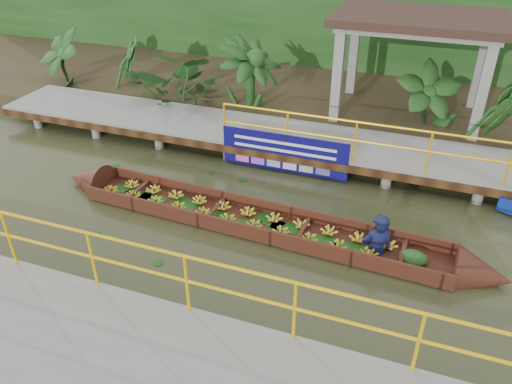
% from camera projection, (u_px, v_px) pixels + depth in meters
% --- Properties ---
extents(ground, '(80.00, 80.00, 0.00)m').
position_uv_depth(ground, '(223.00, 223.00, 10.40)').
color(ground, '#303219').
rests_on(ground, ground).
extents(land_strip, '(30.00, 8.00, 0.45)m').
position_uv_depth(land_strip, '(313.00, 94.00, 16.30)').
color(land_strip, '#35281A').
rests_on(land_strip, ground).
extents(far_dock, '(16.00, 2.06, 1.66)m').
position_uv_depth(far_dock, '(275.00, 137.00, 12.90)').
color(far_dock, gray).
rests_on(far_dock, ground).
extents(pavilion, '(4.40, 3.00, 3.00)m').
position_uv_depth(pavilion, '(418.00, 29.00, 13.12)').
color(pavilion, gray).
rests_on(pavilion, ground).
extents(foliage_backdrop, '(30.00, 0.80, 4.00)m').
position_uv_depth(foliage_backdrop, '(334.00, 22.00, 17.38)').
color(foliage_backdrop, '#143D13').
rests_on(foliage_backdrop, ground).
extents(vendor_boat, '(9.64, 1.42, 2.10)m').
position_uv_depth(vendor_boat, '(272.00, 221.00, 10.06)').
color(vendor_boat, '#3D1910').
rests_on(vendor_boat, ground).
extents(blue_banner, '(3.12, 0.04, 0.97)m').
position_uv_depth(blue_banner, '(284.00, 153.00, 11.94)').
color(blue_banner, '#0E0B5C').
rests_on(blue_banner, ground).
extents(tropical_plants, '(14.52, 1.52, 1.90)m').
position_uv_depth(tropical_plants, '(240.00, 74.00, 14.41)').
color(tropical_plants, '#143D13').
rests_on(tropical_plants, ground).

